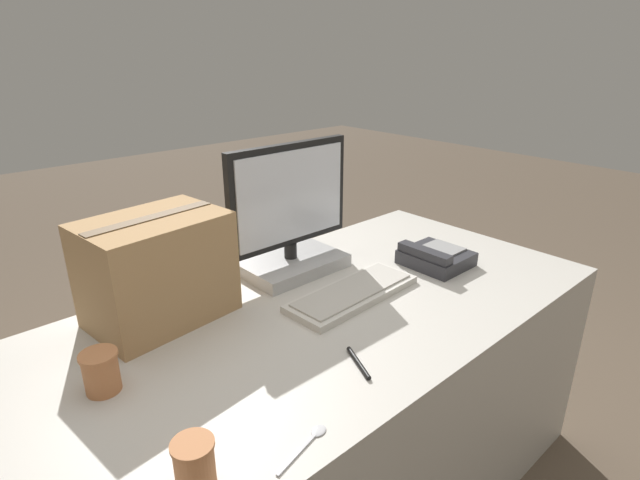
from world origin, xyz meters
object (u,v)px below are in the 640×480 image
at_px(paper_cup_right, 194,462).
at_px(keyboard, 353,293).
at_px(monitor, 290,225).
at_px(desk_phone, 435,257).
at_px(cardboard_box, 157,269).
at_px(pen_marker, 358,363).
at_px(spoon, 310,440).
at_px(paper_cup_left, 101,372).

bearing_deg(paper_cup_right, keyboard, 23.08).
height_order(monitor, paper_cup_right, monitor).
height_order(keyboard, desk_phone, desk_phone).
distance_m(desk_phone, cardboard_box, 0.95).
distance_m(keyboard, pen_marker, 0.36).
bearing_deg(spoon, desk_phone, 6.84).
bearing_deg(paper_cup_right, monitor, 40.20).
relative_size(monitor, paper_cup_right, 5.33).
bearing_deg(paper_cup_right, cardboard_box, 69.38).
height_order(monitor, keyboard, monitor).
xyz_separation_m(monitor, paper_cup_left, (-0.73, -0.22, -0.12)).
bearing_deg(monitor, pen_marker, -113.00).
bearing_deg(keyboard, cardboard_box, 147.43).
height_order(paper_cup_right, cardboard_box, cardboard_box).
bearing_deg(cardboard_box, pen_marker, -65.21).
distance_m(monitor, paper_cup_left, 0.78).
relative_size(keyboard, paper_cup_left, 4.67).
relative_size(keyboard, pen_marker, 3.71).
bearing_deg(spoon, paper_cup_left, 105.34).
height_order(monitor, desk_phone, monitor).
height_order(spoon, cardboard_box, cardboard_box).
bearing_deg(spoon, pen_marker, 9.31).
distance_m(monitor, spoon, 0.84).
distance_m(keyboard, cardboard_box, 0.59).
distance_m(paper_cup_right, spoon, 0.23).
bearing_deg(monitor, paper_cup_left, -162.96).
xyz_separation_m(desk_phone, spoon, (-0.89, -0.34, -0.03)).
bearing_deg(cardboard_box, keyboard, -29.88).
xyz_separation_m(paper_cup_right, spoon, (0.22, -0.06, -0.04)).
xyz_separation_m(monitor, paper_cup_right, (-0.71, -0.60, -0.12)).
bearing_deg(monitor, cardboard_box, -179.26).
relative_size(monitor, pen_marker, 3.84).
relative_size(spoon, cardboard_box, 0.39).
distance_m(desk_phone, spoon, 0.95).
bearing_deg(desk_phone, cardboard_box, 160.68).
height_order(desk_phone, cardboard_box, cardboard_box).
bearing_deg(keyboard, monitor, 89.58).
distance_m(keyboard, desk_phone, 0.39).
bearing_deg(monitor, paper_cup_right, -139.80).
distance_m(desk_phone, paper_cup_left, 1.14).
bearing_deg(pen_marker, desk_phone, -46.41).
bearing_deg(paper_cup_left, desk_phone, -4.70).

